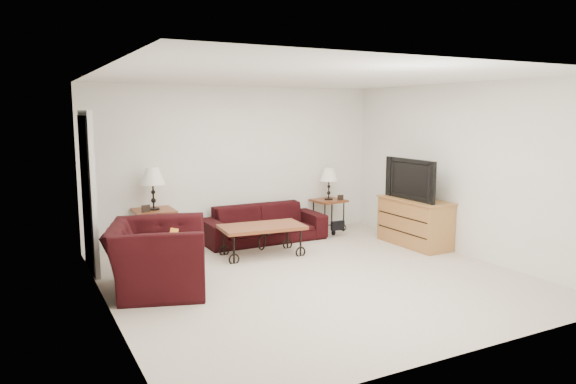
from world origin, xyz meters
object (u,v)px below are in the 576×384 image
object	(u,v)px
sofa	(264,223)
television	(415,179)
side_table_left	(155,230)
lamp_left	(153,189)
armchair	(158,257)
lamp_right	(329,184)
tv_stand	(415,222)
coffee_table	(262,240)
side_table_right	(328,215)
backpack	(334,222)

from	to	relation	value
sofa	television	xyz separation A→B (m)	(1.96, -1.35, 0.76)
side_table_left	lamp_left	distance (m)	0.64
side_table_left	armchair	distance (m)	1.84
lamp_left	lamp_right	xyz separation A→B (m)	(3.07, 0.00, -0.12)
tv_stand	sofa	bearing A→B (deg)	145.81
lamp_left	coffee_table	world-z (taller)	lamp_left
armchair	tv_stand	size ratio (longest dim) A/B	1.00
side_table_right	armchair	distance (m)	3.91
side_table_left	lamp_left	size ratio (longest dim) A/B	1.00
armchair	tv_stand	xyz separation A→B (m)	(4.11, 0.27, -0.03)
side_table_left	tv_stand	distance (m)	4.01
sofa	side_table_left	world-z (taller)	side_table_left
sofa	coffee_table	world-z (taller)	sofa
side_table_left	side_table_right	xyz separation A→B (m)	(3.07, 0.00, -0.04)
sofa	backpack	world-z (taller)	sofa
lamp_left	coffee_table	bearing A→B (deg)	-36.34
coffee_table	armchair	bearing A→B (deg)	-154.56
sofa	tv_stand	world-z (taller)	tv_stand
side_table_left	coffee_table	size ratio (longest dim) A/B	0.53
side_table_left	tv_stand	bearing A→B (deg)	-22.37
sofa	coffee_table	bearing A→B (deg)	-116.62
sofa	lamp_left	bearing A→B (deg)	174.05
lamp_right	backpack	bearing A→B (deg)	-109.22
sofa	tv_stand	size ratio (longest dim) A/B	1.62
sofa	backpack	xyz separation A→B (m)	(1.21, -0.20, -0.05)
sofa	backpack	size ratio (longest dim) A/B	4.18
sofa	lamp_right	world-z (taller)	lamp_right
armchair	tv_stand	world-z (taller)	armchair
side_table_right	lamp_left	bearing A→B (deg)	180.00
lamp_right	coffee_table	world-z (taller)	lamp_right
lamp_right	television	size ratio (longest dim) A/B	0.50
side_table_right	lamp_left	size ratio (longest dim) A/B	0.87
side_table_right	backpack	distance (m)	0.40
sofa	side_table_left	distance (m)	1.74
backpack	television	bearing A→B (deg)	-40.29
lamp_left	television	world-z (taller)	television
television	side_table_right	bearing A→B (deg)	-157.95
coffee_table	tv_stand	bearing A→B (deg)	-13.00
armchair	tv_stand	distance (m)	4.11
side_table_left	backpack	xyz separation A→B (m)	(2.94, -0.38, -0.08)
sofa	side_table_left	bearing A→B (deg)	174.05
lamp_right	tv_stand	distance (m)	1.72
television	coffee_table	bearing A→B (deg)	-103.10
side_table_right	coffee_table	bearing A→B (deg)	-150.74
side_table_left	side_table_right	world-z (taller)	side_table_left
coffee_table	tv_stand	xyz separation A→B (m)	(2.38, -0.55, 0.14)
lamp_left	television	bearing A→B (deg)	-22.48
lamp_left	sofa	bearing A→B (deg)	-5.95
coffee_table	backpack	size ratio (longest dim) A/B	2.53
tv_stand	lamp_right	bearing A→B (deg)	112.69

